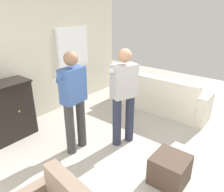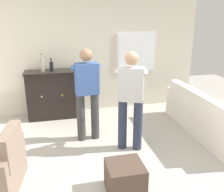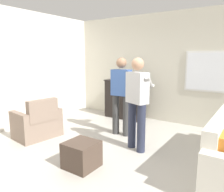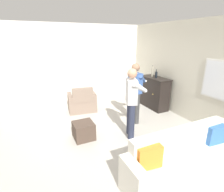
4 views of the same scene
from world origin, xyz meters
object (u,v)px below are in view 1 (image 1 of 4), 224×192
Objects in this scene: ottoman at (170,170)px; person_standing_right at (124,93)px; sideboard_cabinet at (1,114)px; person_standing_left at (73,98)px; couch at (155,97)px.

ottoman is 1.36m from person_standing_right.
sideboard_cabinet is at bearing 107.84° from ottoman.
ottoman is at bearing -72.16° from sideboard_cabinet.
sideboard_cabinet is at bearing 117.80° from person_standing_left.
person_standing_right is at bearing 70.07° from ottoman.
sideboard_cabinet is 0.66× the size of person_standing_left.
couch is at bearing -8.66° from person_standing_left.
ottoman is 0.28× the size of person_standing_right.
couch is 1.41× the size of person_standing_right.
sideboard_cabinet is 2.94m from ottoman.
person_standing_left is (0.63, -1.20, 0.40)m from sideboard_cabinet.
person_standing_left is 0.83m from person_standing_right.
sideboard_cabinet is at bearing 127.00° from person_standing_right.
ottoman is at bearing -146.83° from couch.
person_standing_left reaches higher than couch.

